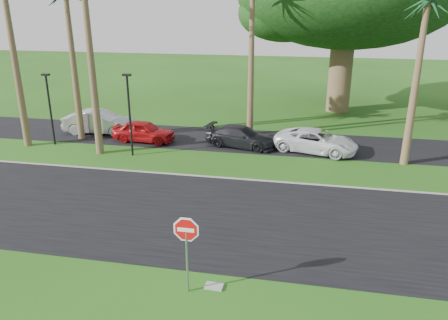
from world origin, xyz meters
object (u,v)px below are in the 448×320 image
car_silver (100,122)px  car_minivan (316,141)px  car_dark (241,137)px  car_red (144,131)px  stop_sign_near (186,239)px

car_silver → car_minivan: size_ratio=0.99×
car_dark → car_minivan: car_minivan is taller
car_dark → car_minivan: (4.46, -0.15, 0.03)m
car_dark → car_minivan: 4.46m
car_red → car_silver: bearing=75.9°
car_silver → car_minivan: 14.14m
car_dark → stop_sign_near: bearing=-165.6°
car_red → car_dark: (6.13, 0.14, -0.04)m
car_red → car_minivan: 10.58m
car_red → car_dark: size_ratio=0.90×
car_minivan → stop_sign_near: bearing=179.3°
car_silver → car_red: bearing=-109.3°
car_red → car_minivan: bearing=-86.4°
car_dark → car_red: bearing=103.0°
car_red → car_dark: bearing=-85.1°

